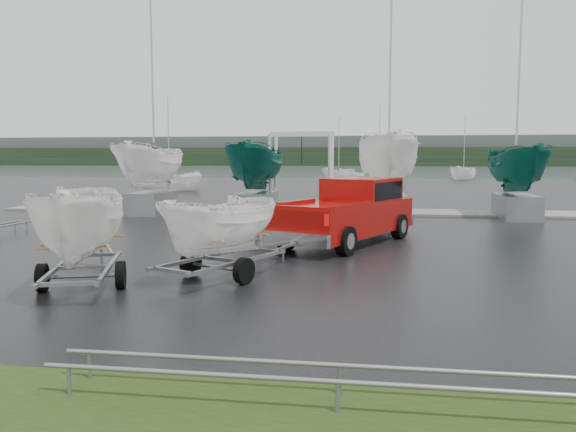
{
  "coord_description": "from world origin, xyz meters",
  "views": [
    {
      "loc": [
        4.33,
        -15.75,
        2.83
      ],
      "look_at": [
        2.07,
        -0.41,
        1.2
      ],
      "focal_mm": 35.0,
      "sensor_mm": 36.0,
      "label": 1
    }
  ],
  "objects": [
    {
      "name": "ground_plane",
      "position": [
        0.0,
        0.0,
        0.0
      ],
      "size": [
        120.0,
        120.0,
        0.0
      ],
      "primitive_type": "plane",
      "color": "black",
      "rests_on": "ground"
    },
    {
      "name": "lake",
      "position": [
        0.0,
        100.0,
        -0.01
      ],
      "size": [
        300.0,
        300.0,
        0.0
      ],
      "primitive_type": "plane",
      "color": "gray",
      "rests_on": "ground"
    },
    {
      "name": "dock",
      "position": [
        0.0,
        13.0,
        0.05
      ],
      "size": [
        30.0,
        3.0,
        0.12
      ],
      "primitive_type": "cube",
      "color": "gray",
      "rests_on": "ground"
    },
    {
      "name": "treeline",
      "position": [
        0.0,
        170.0,
        3.0
      ],
      "size": [
        300.0,
        8.0,
        6.0
      ],
      "primitive_type": "cube",
      "color": "black",
      "rests_on": "ground"
    },
    {
      "name": "far_hill",
      "position": [
        0.0,
        178.0,
        5.0
      ],
      "size": [
        300.0,
        6.0,
        10.0
      ],
      "primitive_type": "cube",
      "color": "#4C5651",
      "rests_on": "ground"
    },
    {
      "name": "pickup_truck",
      "position": [
        3.71,
        2.9,
        1.1
      ],
      "size": [
        4.61,
        6.68,
        2.12
      ],
      "rotation": [
        0.0,
        0.0,
        -0.43
      ],
      "color": "#930B08",
      "rests_on": "ground"
    },
    {
      "name": "trailer_hitched",
      "position": [
        0.91,
        -3.2,
        2.35
      ],
      "size": [
        2.57,
        3.76,
        4.31
      ],
      "rotation": [
        0.0,
        0.0,
        -0.43
      ],
      "color": "gray",
      "rests_on": "ground"
    },
    {
      "name": "trailer_parked",
      "position": [
        -1.81,
        -4.56,
        2.76
      ],
      "size": [
        2.27,
        3.79,
        5.09
      ],
      "rotation": [
        0.0,
        0.0,
        0.32
      ],
      "color": "gray",
      "rests_on": "ground"
    },
    {
      "name": "boat_hoist",
      "position": [
        0.8,
        13.0,
        2.67
      ],
      "size": [
        3.3,
        2.18,
        4.12
      ],
      "color": "silver",
      "rests_on": "ground"
    },
    {
      "name": "keelboat_0",
      "position": [
        -6.55,
        11.0,
        3.81
      ],
      "size": [
        2.4,
        3.2,
        10.57
      ],
      "color": "gray",
      "rests_on": "ground"
    },
    {
      "name": "keelboat_1",
      "position": [
        -1.2,
        11.2,
        3.83
      ],
      "size": [
        2.42,
        3.2,
        7.52
      ],
      "color": "gray",
      "rests_on": "ground"
    },
    {
      "name": "keelboat_2",
      "position": [
        5.15,
        11.0,
        4.42
      ],
      "size": [
        2.78,
        3.2,
        10.96
      ],
      "color": "gray",
      "rests_on": "ground"
    },
    {
      "name": "keelboat_3",
      "position": [
        11.0,
        11.3,
        3.53
      ],
      "size": [
        2.24,
        3.2,
        10.4
      ],
      "color": "gray",
      "rests_on": "ground"
    },
    {
      "name": "mast_rack_2",
      "position": [
        4.0,
        -9.5,
        0.35
      ],
      "size": [
        7.0,
        0.56,
        0.06
      ],
      "color": "gray",
      "rests_on": "ground"
    },
    {
      "name": "moored_boat_0",
      "position": [
        -13.21,
        31.56,
        0.0
      ],
      "size": [
        3.85,
        3.82,
        11.69
      ],
      "rotation": [
        0.0,
        0.0,
        4.19
      ],
      "color": "white",
      "rests_on": "ground"
    },
    {
      "name": "moored_boat_1",
      "position": [
        0.28,
        55.9,
        0.01
      ],
      "size": [
        3.23,
        3.25,
        11.09
      ],
      "rotation": [
        0.0,
        0.0,
        5.73
      ],
      "color": "white",
      "rests_on": "ground"
    },
    {
      "name": "moored_boat_2",
      "position": [
        5.12,
        40.63,
        0.0
      ],
      "size": [
        3.51,
        3.49,
        11.33
      ],
      "rotation": [
        0.0,
        0.0,
        2.13
      ],
      "color": "white",
      "rests_on": "ground"
    },
    {
      "name": "moored_boat_3",
      "position": [
        16.21,
        59.57,
        0.0
      ],
      "size": [
        3.44,
        3.48,
        11.45
      ],
      "rotation": [
        0.0,
        0.0,
        5.87
      ],
      "color": "white",
      "rests_on": "ground"
    }
  ]
}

